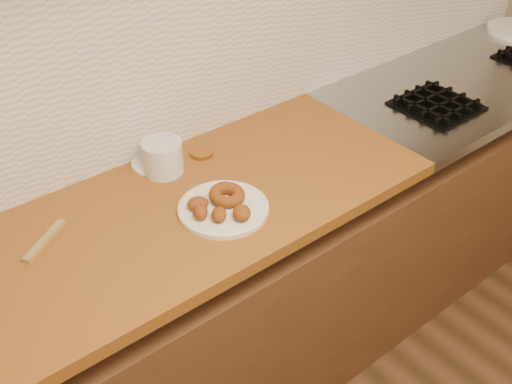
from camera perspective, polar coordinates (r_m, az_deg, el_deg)
wall_back at (r=1.82m, az=-7.30°, el=17.66°), size 4.00×0.02×2.70m
base_cabinet at (r=2.13m, az=-0.75°, el=-9.84°), size 3.60×0.60×0.77m
butcher_block at (r=1.59m, az=-19.86°, el=-7.58°), size 2.30×0.62×0.04m
stovetop at (r=2.58m, az=20.07°, el=10.24°), size 1.30×0.62×0.04m
backsplash at (r=1.87m, az=-6.74°, el=13.23°), size 3.60×0.02×0.60m
burner_grates at (r=2.51m, az=21.38°, el=10.02°), size 0.91×0.26×0.03m
donut_plate at (r=1.66m, az=-3.13°, el=-1.59°), size 0.25×0.25×0.01m
ring_donut at (r=1.67m, az=-2.80°, el=-0.28°), size 0.15×0.15×0.05m
fried_dough_chunks at (r=1.61m, az=-3.88°, el=-1.75°), size 0.15×0.18×0.04m
plastic_tub at (r=1.81m, az=-8.88°, el=3.32°), size 0.13×0.13×0.10m
tub_lid at (r=1.88m, az=-9.61°, el=2.79°), size 0.18×0.18×0.01m
brass_jar_lid at (r=1.90m, az=-5.21°, el=3.74°), size 0.10×0.10×0.01m
wooden_utensil at (r=1.65m, az=-19.49°, el=-4.38°), size 0.15×0.11×0.01m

